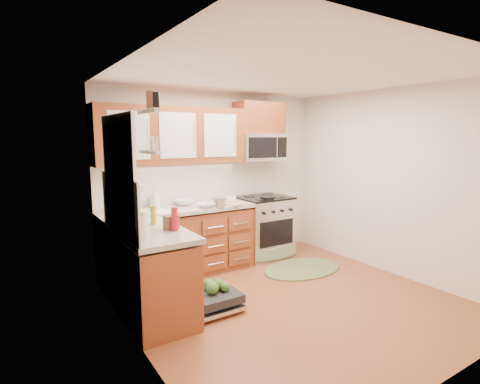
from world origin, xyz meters
TOP-DOWN VIEW (x-y plane):
  - floor at (0.00, 0.00)m, footprint 3.50×3.50m
  - ceiling at (0.00, 0.00)m, footprint 3.50×3.50m
  - wall_back at (0.00, 1.75)m, footprint 3.50×0.04m
  - wall_front at (0.00, -1.75)m, footprint 3.50×0.04m
  - wall_left at (-1.75, 0.00)m, footprint 0.04×3.50m
  - wall_right at (1.75, 0.00)m, footprint 0.04×3.50m
  - base_cabinet_back at (-0.73, 1.45)m, footprint 2.05×0.60m
  - base_cabinet_left at (-1.45, 0.52)m, footprint 0.60×1.25m
  - countertop_back at (-0.72, 1.44)m, footprint 2.07×0.64m
  - countertop_left at (-1.44, 0.53)m, footprint 0.64×1.27m
  - backsplash_back at (-0.73, 1.74)m, footprint 2.05×0.02m
  - backsplash_left at (-1.74, 0.52)m, footprint 0.02×1.25m
  - upper_cabinets at (-0.73, 1.57)m, footprint 2.05×0.35m
  - cabinet_over_mw at (0.68, 1.57)m, footprint 0.76×0.35m
  - range at (0.68, 1.43)m, footprint 0.76×0.64m
  - microwave at (0.68, 1.55)m, footprint 0.76×0.38m
  - sink at (-1.25, 1.42)m, footprint 0.62×0.50m
  - dishwasher at (-0.86, 0.30)m, footprint 0.70×0.60m
  - window at (-1.74, 0.50)m, footprint 0.03×1.05m
  - window_blind at (-1.71, 0.50)m, footprint 0.02×0.96m
  - shelf_upper at (-1.72, -0.35)m, footprint 0.04×0.40m
  - shelf_lower at (-1.72, -0.35)m, footprint 0.04×0.40m
  - rug at (0.81, 0.68)m, footprint 1.38×1.09m
  - skillet at (0.59, 1.23)m, footprint 0.28×0.28m
  - stock_pot at (-0.25, 1.22)m, footprint 0.25×0.25m
  - cutting_board at (0.06, 1.22)m, footprint 0.33×0.27m
  - canister at (-1.00, 1.65)m, footprint 0.11×0.11m
  - paper_towel_roll at (-1.60, 0.27)m, footprint 0.13×0.13m
  - mustard_bottle at (-1.33, 0.70)m, footprint 0.07×0.07m
  - red_bottle at (-1.25, 0.32)m, footprint 0.07×0.07m
  - wooden_box at (-1.25, 0.41)m, footprint 0.15×0.12m
  - blue_carton at (-1.56, 0.70)m, footprint 0.12×0.10m
  - bowl_a at (-0.40, 1.25)m, footprint 0.28×0.28m
  - bowl_b at (-0.58, 1.57)m, footprint 0.29×0.29m
  - cup at (0.03, 1.32)m, footprint 0.16×0.16m
  - soap_bottle_a at (-1.00, 1.53)m, footprint 0.11×0.11m
  - soap_bottle_b at (-1.62, 0.62)m, footprint 0.09×0.10m
  - soap_bottle_c at (-1.56, 0.79)m, footprint 0.13×0.13m

SIDE VIEW (x-z plane):
  - floor at x=0.00m, z-range 0.00..0.00m
  - rug at x=0.81m, z-range 0.00..0.02m
  - dishwasher at x=-0.86m, z-range 0.00..0.20m
  - base_cabinet_back at x=-0.73m, z-range 0.00..0.85m
  - base_cabinet_left at x=-1.45m, z-range 0.00..0.85m
  - range at x=0.68m, z-range 0.00..0.95m
  - sink at x=-1.25m, z-range 0.67..0.93m
  - countertop_back at x=-0.72m, z-range 0.88..0.93m
  - countertop_left at x=-1.44m, z-range 0.88..0.93m
  - cutting_board at x=0.06m, z-range 0.93..0.95m
  - bowl_a at x=-0.40m, z-range 0.93..0.98m
  - bowl_b at x=-0.58m, z-range 0.93..1.01m
  - skillet at x=0.59m, z-range 0.95..0.99m
  - cup at x=0.03m, z-range 0.93..1.03m
  - stock_pot at x=-0.25m, z-range 0.93..1.06m
  - wooden_box at x=-1.25m, z-range 0.93..1.07m
  - canister at x=-1.00m, z-range 0.93..1.07m
  - soap_bottle_c at x=-1.56m, z-range 0.93..1.08m
  - blue_carton at x=-1.56m, z-range 0.93..1.09m
  - soap_bottle_b at x=-1.62m, z-range 0.93..1.10m
  - mustard_bottle at x=-1.33m, z-range 0.93..1.13m
  - red_bottle at x=-1.25m, z-range 0.93..1.17m
  - paper_towel_roll at x=-1.60m, z-range 0.93..1.17m
  - soap_bottle_a at x=-1.00m, z-range 0.93..1.20m
  - backsplash_back at x=-0.73m, z-range 0.93..1.49m
  - backsplash_left at x=-1.74m, z-range 0.93..1.49m
  - wall_back at x=0.00m, z-range 0.00..2.50m
  - wall_front at x=0.00m, z-range 0.00..2.50m
  - wall_left at x=-1.75m, z-range 0.00..2.50m
  - wall_right at x=1.75m, z-range 0.00..2.50m
  - window at x=-1.74m, z-range 1.02..2.08m
  - microwave at x=0.68m, z-range 1.50..1.90m
  - shelf_lower at x=-1.72m, z-range 1.74..1.76m
  - upper_cabinets at x=-0.73m, z-range 1.50..2.25m
  - window_blind at x=-1.71m, z-range 1.68..2.08m
  - shelf_upper at x=-1.72m, z-range 2.03..2.06m
  - cabinet_over_mw at x=0.68m, z-range 1.90..2.37m
  - ceiling at x=0.00m, z-range 2.50..2.50m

